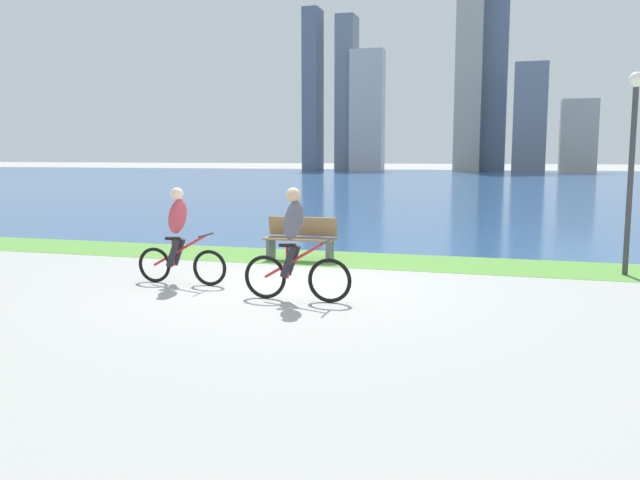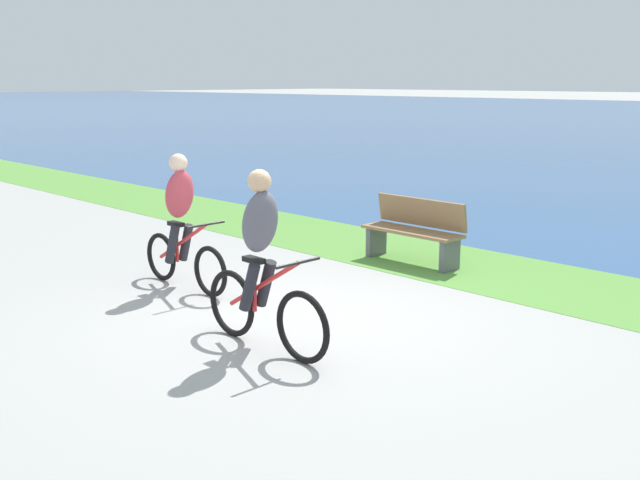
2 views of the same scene
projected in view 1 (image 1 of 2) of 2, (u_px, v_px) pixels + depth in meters
ground_plane at (286, 289)px, 10.85m from camera, size 300.00×300.00×0.00m
grass_strip_bayside at (336, 259)px, 13.94m from camera, size 120.00×2.10×0.01m
bay_water_surface at (468, 181)px, 54.03m from camera, size 300.00×82.18×0.00m
cyclist_lead at (295, 246)px, 9.87m from camera, size 1.70×0.52×1.71m
cyclist_trailing at (179, 236)px, 11.15m from camera, size 1.66×0.52×1.65m
bench_near_path at (301, 239)px, 13.77m from camera, size 1.50×0.47×0.90m
lamppost_tall at (633, 142)px, 11.79m from camera, size 0.28×0.28×3.67m
city_skyline_far_shore at (437, 89)px, 86.06m from camera, size 37.50×9.31×27.57m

